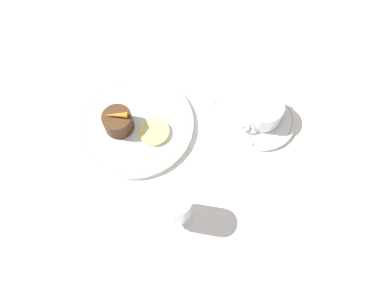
{
  "coord_description": "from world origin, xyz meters",
  "views": [
    {
      "loc": [
        0.15,
        0.37,
        0.78
      ],
      "look_at": [
        -0.07,
        0.1,
        0.04
      ],
      "focal_mm": 35.0,
      "sensor_mm": 36.0,
      "label": 1
    }
  ],
  "objects_px": {
    "wine_glass": "(176,206)",
    "dessert_cake": "(118,122)",
    "coffee_cup": "(263,111)",
    "dinner_plate": "(136,124)",
    "fork": "(197,85)"
  },
  "relations": [
    {
      "from": "coffee_cup",
      "to": "dinner_plate",
      "type": "bearing_deg",
      "value": -35.07
    },
    {
      "from": "fork",
      "to": "dinner_plate",
      "type": "bearing_deg",
      "value": -0.37
    },
    {
      "from": "coffee_cup",
      "to": "wine_glass",
      "type": "distance_m",
      "value": 0.3
    },
    {
      "from": "dinner_plate",
      "to": "wine_glass",
      "type": "xyz_separation_m",
      "value": [
        0.05,
        0.23,
        0.06
      ]
    },
    {
      "from": "dinner_plate",
      "to": "wine_glass",
      "type": "relative_size",
      "value": 2.45
    },
    {
      "from": "dinner_plate",
      "to": "fork",
      "type": "xyz_separation_m",
      "value": [
        -0.18,
        0.0,
        -0.01
      ]
    },
    {
      "from": "coffee_cup",
      "to": "wine_glass",
      "type": "bearing_deg",
      "value": 11.38
    },
    {
      "from": "coffee_cup",
      "to": "dessert_cake",
      "type": "relative_size",
      "value": 1.71
    },
    {
      "from": "wine_glass",
      "to": "fork",
      "type": "xyz_separation_m",
      "value": [
        -0.24,
        -0.23,
        -0.07
      ]
    },
    {
      "from": "coffee_cup",
      "to": "dessert_cake",
      "type": "height_order",
      "value": "same"
    },
    {
      "from": "dinner_plate",
      "to": "fork",
      "type": "distance_m",
      "value": 0.18
    },
    {
      "from": "wine_glass",
      "to": "dessert_cake",
      "type": "bearing_deg",
      "value": -95.01
    },
    {
      "from": "coffee_cup",
      "to": "dessert_cake",
      "type": "distance_m",
      "value": 0.33
    },
    {
      "from": "coffee_cup",
      "to": "fork",
      "type": "bearing_deg",
      "value": -71.15
    },
    {
      "from": "wine_glass",
      "to": "dessert_cake",
      "type": "height_order",
      "value": "wine_glass"
    }
  ]
}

